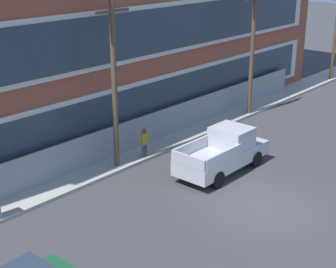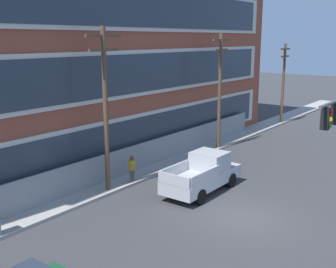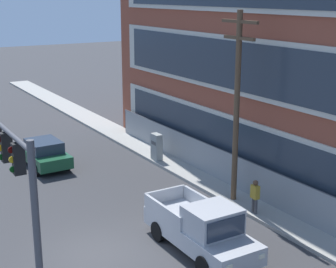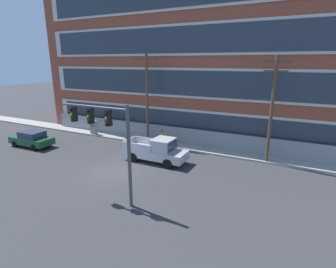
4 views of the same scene
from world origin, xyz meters
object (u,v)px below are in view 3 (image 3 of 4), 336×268
object	(u,v)px
electrical_cabinet	(157,148)
pedestrian_near_cabinet	(255,196)
traffic_signal_mast	(19,183)
utility_pole_near_corner	(237,101)
pickup_truck_silver	(202,229)
sedan_dark_green	(44,153)

from	to	relation	value
electrical_cabinet	pedestrian_near_cabinet	bearing A→B (deg)	-0.39
traffic_signal_mast	utility_pole_near_corner	world-z (taller)	utility_pole_near_corner
pickup_truck_silver	pedestrian_near_cabinet	xyz separation A→B (m)	(-1.55, 3.86, 0.01)
traffic_signal_mast	electrical_cabinet	size ratio (longest dim) A/B	3.50
sedan_dark_green	pickup_truck_silver	bearing A→B (deg)	8.45
sedan_dark_green	utility_pole_near_corner	world-z (taller)	utility_pole_near_corner
utility_pole_near_corner	pedestrian_near_cabinet	xyz separation A→B (m)	(1.74, -0.21, -3.90)
pickup_truck_silver	utility_pole_near_corner	distance (m)	6.53
traffic_signal_mast	sedan_dark_green	bearing A→B (deg)	160.19
sedan_dark_green	electrical_cabinet	bearing A→B (deg)	65.61
traffic_signal_mast	electrical_cabinet	xyz separation A→B (m)	(-10.84, 10.70, -3.47)
electrical_cabinet	sedan_dark_green	bearing A→B (deg)	-114.39
pickup_truck_silver	pedestrian_near_cabinet	bearing A→B (deg)	111.82
pickup_truck_silver	traffic_signal_mast	bearing A→B (deg)	-85.41
sedan_dark_green	electrical_cabinet	xyz separation A→B (m)	(2.65, 5.85, 0.05)
pickup_truck_silver	sedan_dark_green	xyz separation A→B (m)	(-12.94, -1.92, -0.17)
traffic_signal_mast	pedestrian_near_cabinet	size ratio (longest dim) A/B	3.53
traffic_signal_mast	sedan_dark_green	world-z (taller)	traffic_signal_mast
pedestrian_near_cabinet	utility_pole_near_corner	bearing A→B (deg)	173.27
traffic_signal_mast	utility_pole_near_corner	xyz separation A→B (m)	(-3.83, 10.85, 0.55)
utility_pole_near_corner	pedestrian_near_cabinet	size ratio (longest dim) A/B	5.23
sedan_dark_green	pedestrian_near_cabinet	bearing A→B (deg)	26.92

